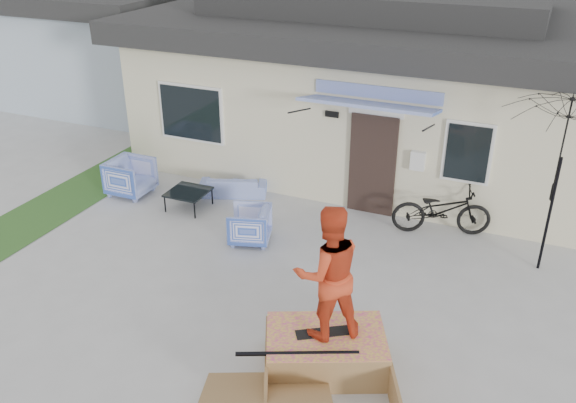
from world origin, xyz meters
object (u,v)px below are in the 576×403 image
at_px(skateboard, 326,332).
at_px(armchair_right, 249,223).
at_px(skate_ramp, 326,351).
at_px(patio_umbrella, 557,177).
at_px(coffee_table, 189,200).
at_px(loveseat, 233,182).
at_px(skater, 328,271).
at_px(bicycle, 442,205).
at_px(armchair_left, 130,175).

bearing_deg(skateboard, armchair_right, 100.78).
bearing_deg(skate_ramp, patio_umbrella, 32.12).
bearing_deg(coffee_table, loveseat, 60.87).
relative_size(skateboard, skater, 0.44).
relative_size(loveseat, armchair_right, 1.91).
bearing_deg(skate_ramp, skater, 90.00).
xyz_separation_m(coffee_table, skater, (4.30, -3.39, 1.33)).
bearing_deg(armchair_right, bicycle, 101.62).
distance_m(armchair_right, skate_ramp, 3.70).
relative_size(armchair_right, coffee_table, 0.96).
relative_size(armchair_left, coffee_table, 1.12).
bearing_deg(bicycle, loveseat, 72.71).
bearing_deg(coffee_table, bicycle, 11.52).
bearing_deg(loveseat, bicycle, 159.44).
height_order(coffee_table, patio_umbrella, patio_umbrella).
bearing_deg(bicycle, patio_umbrella, -125.99).
bearing_deg(bicycle, armchair_left, 79.92).
relative_size(patio_umbrella, skateboard, 3.16).
bearing_deg(patio_umbrella, armchair_right, -167.09).
height_order(armchair_left, skate_ramp, armchair_left).
bearing_deg(bicycle, skate_ramp, 152.81).
height_order(loveseat, armchair_left, armchair_left).
height_order(skate_ramp, skater, skater).
bearing_deg(coffee_table, armchair_left, 176.03).
bearing_deg(armchair_left, armchair_right, -104.67).
bearing_deg(skateboard, skater, 0.00).
relative_size(armchair_left, skateboard, 1.08).
xyz_separation_m(loveseat, skate_ramp, (3.79, -4.41, -0.02)).
distance_m(coffee_table, patio_umbrella, 7.08).
bearing_deg(skate_ramp, skateboard, 90.00).
bearing_deg(armchair_left, skater, -121.41).
bearing_deg(skateboard, loveseat, 98.29).
height_order(bicycle, skate_ramp, bicycle).
xyz_separation_m(armchair_left, skate_ramp, (5.86, -3.55, -0.18)).
bearing_deg(patio_umbrella, skateboard, -124.14).
height_order(armchair_left, coffee_table, armchair_left).
bearing_deg(armchair_right, patio_umbrella, 85.95).
distance_m(loveseat, skateboard, 5.77).
relative_size(bicycle, skateboard, 2.28).
distance_m(skateboard, skater, 0.97).
relative_size(armchair_left, patio_umbrella, 0.34).
bearing_deg(patio_umbrella, skate_ramp, -123.57).
bearing_deg(armchair_right, armchair_left, -121.17).
relative_size(bicycle, patio_umbrella, 0.72).
xyz_separation_m(armchair_right, coffee_table, (-1.80, 0.74, -0.19)).
relative_size(loveseat, patio_umbrella, 0.56).
xyz_separation_m(coffee_table, skateboard, (4.30, -3.39, 0.36)).
bearing_deg(skateboard, bicycle, 47.97).
xyz_separation_m(coffee_table, bicycle, (5.05, 1.03, 0.40)).
height_order(loveseat, skater, skater).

